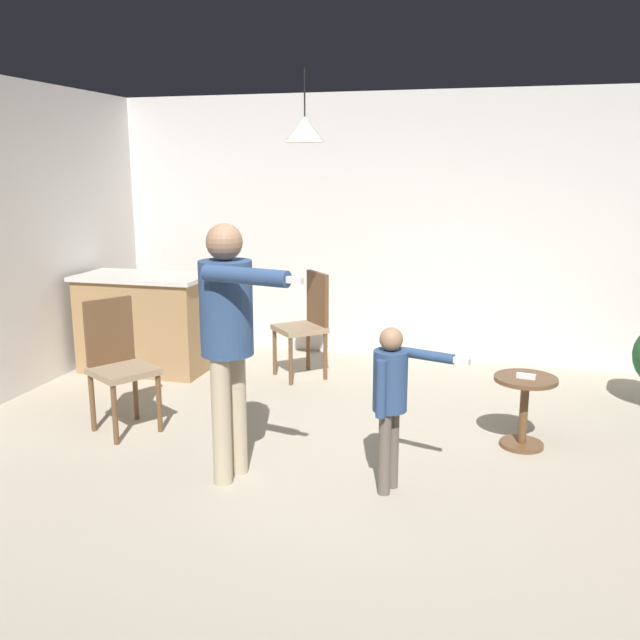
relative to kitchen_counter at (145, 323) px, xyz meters
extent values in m
plane|color=#B2A893|center=(2.45, -2.03, -0.48)|extent=(7.68, 7.68, 0.00)
cube|color=silver|center=(2.45, 1.17, 0.87)|extent=(6.40, 0.10, 2.70)
cube|color=#99754C|center=(0.00, 0.00, -0.02)|extent=(1.20, 0.60, 0.91)
cube|color=beige|center=(0.00, 0.00, 0.45)|extent=(1.26, 0.66, 0.04)
cylinder|color=brown|center=(3.54, -1.04, 0.03)|extent=(0.44, 0.44, 0.03)
cylinder|color=brown|center=(3.54, -1.04, -0.23)|extent=(0.06, 0.06, 0.49)
cylinder|color=brown|center=(3.54, -1.04, -0.46)|extent=(0.31, 0.31, 0.03)
cylinder|color=tan|center=(1.73, -1.96, -0.06)|extent=(0.12, 0.12, 0.83)
cylinder|color=tan|center=(1.70, -2.13, -0.06)|extent=(0.12, 0.12, 0.83)
cylinder|color=navy|center=(1.72, -2.04, 0.64)|extent=(0.33, 0.33, 0.59)
sphere|color=#9E7556|center=(1.72, -2.04, 1.05)|extent=(0.22, 0.22, 0.22)
cylinder|color=navy|center=(1.76, -1.86, 0.61)|extent=(0.10, 0.10, 0.55)
cylinder|color=navy|center=(1.94, -2.29, 0.89)|extent=(0.56, 0.22, 0.10)
cube|color=white|center=(2.24, -2.36, 0.89)|extent=(0.13, 0.06, 0.04)
cylinder|color=#60564C|center=(2.74, -1.91, -0.22)|extent=(0.08, 0.08, 0.53)
cylinder|color=#60564C|center=(2.71, -2.02, -0.22)|extent=(0.08, 0.08, 0.53)
cylinder|color=navy|center=(2.73, -1.96, 0.23)|extent=(0.21, 0.21, 0.37)
sphere|color=#9E7556|center=(2.73, -1.96, 0.49)|extent=(0.14, 0.14, 0.14)
cylinder|color=navy|center=(2.93, -1.90, 0.39)|extent=(0.35, 0.16, 0.06)
cube|color=white|center=(3.12, -1.96, 0.39)|extent=(0.13, 0.07, 0.04)
cylinder|color=navy|center=(2.69, -2.08, 0.21)|extent=(0.06, 0.06, 0.35)
cylinder|color=brown|center=(0.59, -1.25, -0.25)|extent=(0.04, 0.04, 0.45)
cylinder|color=brown|center=(0.40, -1.56, -0.25)|extent=(0.04, 0.04, 0.45)
cylinder|color=brown|center=(0.90, -1.44, -0.25)|extent=(0.04, 0.04, 0.45)
cylinder|color=brown|center=(0.71, -1.75, -0.25)|extent=(0.04, 0.04, 0.45)
cube|color=#997F60|center=(0.65, -1.50, 0.00)|extent=(0.58, 0.58, 0.05)
cube|color=brown|center=(0.49, -1.40, 0.27)|extent=(0.23, 0.34, 0.50)
cylinder|color=brown|center=(1.78, 0.15, -0.25)|extent=(0.04, 0.04, 0.45)
cylinder|color=brown|center=(1.54, 0.42, -0.25)|extent=(0.04, 0.04, 0.45)
cylinder|color=brown|center=(1.52, -0.09, -0.25)|extent=(0.04, 0.04, 0.45)
cylinder|color=brown|center=(1.27, 0.17, -0.25)|extent=(0.04, 0.04, 0.45)
cube|color=#997F60|center=(1.53, 0.16, 0.00)|extent=(0.59, 0.59, 0.05)
cube|color=brown|center=(1.67, 0.29, 0.27)|extent=(0.28, 0.31, 0.50)
cube|color=white|center=(3.54, -1.07, 0.06)|extent=(0.13, 0.06, 0.04)
cone|color=silver|center=(1.81, -0.60, 1.77)|extent=(0.32, 0.32, 0.20)
cylinder|color=black|center=(1.81, -0.60, 2.04)|extent=(0.01, 0.01, 0.36)
camera|label=1|loc=(3.33, -5.88, 1.49)|focal=38.58mm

